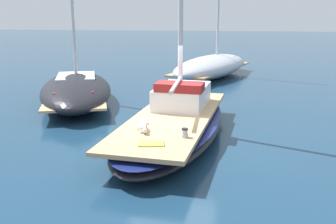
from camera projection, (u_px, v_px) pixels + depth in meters
name	position (u px, v px, depth m)	size (l,w,h in m)	color
ground_plane	(173.00, 138.00, 11.15)	(120.00, 120.00, 0.00)	navy
sailboat_main	(173.00, 127.00, 11.07)	(3.32, 7.47, 0.66)	black
cabin_house	(182.00, 95.00, 11.95)	(1.64, 2.37, 0.84)	silver
dog_white	(142.00, 126.00, 9.61)	(0.47, 0.91, 0.22)	silver
deck_winch	(185.00, 133.00, 9.08)	(0.16, 0.16, 0.21)	#B7B7BC
coiled_rope	(142.00, 123.00, 10.18)	(0.32, 0.32, 0.04)	beige
deck_towel	(151.00, 144.00, 8.62)	(0.56, 0.36, 0.03)	#D8D14C
moored_boat_far_astern	(211.00, 66.00, 21.16)	(5.00, 7.79, 8.11)	#B2B7C1
moored_boat_port_side	(76.00, 89.00, 15.18)	(4.60, 7.23, 8.36)	black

